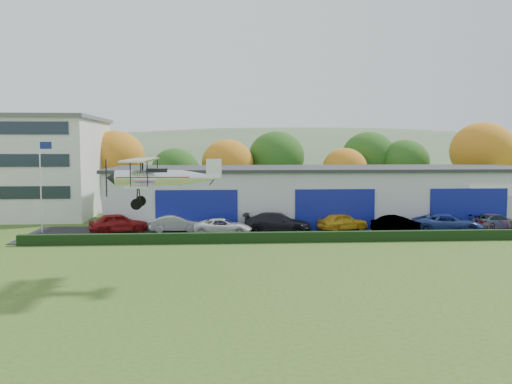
{
  "coord_description": "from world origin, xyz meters",
  "views": [
    {
      "loc": [
        -5.24,
        -25.63,
        7.42
      ],
      "look_at": [
        -2.78,
        9.51,
        4.45
      ],
      "focal_mm": 39.08,
      "sensor_mm": 36.0,
      "label": 1
    }
  ],
  "objects": [
    {
      "name": "apron",
      "position": [
        3.0,
        21.0,
        0.03
      ],
      "size": [
        48.0,
        9.0,
        0.05
      ],
      "primitive_type": "cube",
      "color": "black",
      "rests_on": "ground"
    },
    {
      "name": "car_1",
      "position": [
        -8.73,
        21.59,
        0.78
      ],
      "size": [
        4.44,
        1.66,
        1.45
      ],
      "primitive_type": "imported",
      "rotation": [
        0.0,
        0.0,
        1.54
      ],
      "color": "silver",
      "rests_on": "apron"
    },
    {
      "name": "tree_belt",
      "position": [
        0.85,
        40.62,
        5.61
      ],
      "size": [
        75.7,
        13.22,
        10.12
      ],
      "color": "#3D2614",
      "rests_on": "ground"
    },
    {
      "name": "car_5",
      "position": [
        9.93,
        19.47,
        0.8
      ],
      "size": [
        4.67,
        1.99,
        1.5
      ],
      "primitive_type": "imported",
      "rotation": [
        0.0,
        0.0,
        1.66
      ],
      "color": "gray",
      "rests_on": "apron"
    },
    {
      "name": "car_2",
      "position": [
        -4.77,
        19.92,
        0.72
      ],
      "size": [
        4.95,
        2.57,
        1.33
      ],
      "primitive_type": "imported",
      "rotation": [
        0.0,
        0.0,
        1.49
      ],
      "color": "silver",
      "rests_on": "apron"
    },
    {
      "name": "car_3",
      "position": [
        -0.16,
        20.76,
        0.88
      ],
      "size": [
        6.07,
        3.44,
        1.66
      ],
      "primitive_type": "imported",
      "rotation": [
        0.0,
        0.0,
        1.37
      ],
      "color": "black",
      "rests_on": "apron"
    },
    {
      "name": "ground",
      "position": [
        0.0,
        0.0,
        0.0
      ],
      "size": [
        300.0,
        300.0,
        0.0
      ],
      "primitive_type": "plane",
      "color": "#3A561B",
      "rests_on": "ground"
    },
    {
      "name": "office_block",
      "position": [
        -28.0,
        35.0,
        5.21
      ],
      "size": [
        20.6,
        15.6,
        10.4
      ],
      "color": "silver",
      "rests_on": "ground"
    },
    {
      "name": "hangar",
      "position": [
        5.0,
        27.98,
        2.66
      ],
      "size": [
        40.6,
        12.6,
        5.3
      ],
      "color": "#B2B7BC",
      "rests_on": "ground"
    },
    {
      "name": "car_4",
      "position": [
        5.62,
        21.62,
        0.8
      ],
      "size": [
        4.73,
        3.05,
        1.5
      ],
      "primitive_type": "imported",
      "rotation": [
        0.0,
        0.0,
        1.89
      ],
      "color": "gold",
      "rests_on": "apron"
    },
    {
      "name": "car_6",
      "position": [
        14.12,
        19.65,
        0.84
      ],
      "size": [
        6.11,
        3.67,
        1.59
      ],
      "primitive_type": "imported",
      "rotation": [
        0.0,
        0.0,
        1.38
      ],
      "color": "navy",
      "rests_on": "apron"
    },
    {
      "name": "car_7",
      "position": [
        19.29,
        21.52,
        0.71
      ],
      "size": [
        4.93,
        3.16,
        1.33
      ],
      "primitive_type": "imported",
      "rotation": [
        0.0,
        0.0,
        1.88
      ],
      "color": "gray",
      "rests_on": "apron"
    },
    {
      "name": "flagpole",
      "position": [
        -19.88,
        22.0,
        4.78
      ],
      "size": [
        1.05,
        0.1,
        8.0
      ],
      "color": "silver",
      "rests_on": "ground"
    },
    {
      "name": "hedge",
      "position": [
        3.0,
        16.2,
        0.4
      ],
      "size": [
        46.0,
        0.6,
        0.8
      ],
      "primitive_type": "cube",
      "color": "black",
      "rests_on": "ground"
    },
    {
      "name": "car_0",
      "position": [
        -13.56,
        21.55,
        0.88
      ],
      "size": [
        5.25,
        3.44,
        1.66
      ],
      "primitive_type": "imported",
      "rotation": [
        0.0,
        0.0,
        1.9
      ],
      "color": "maroon",
      "rests_on": "apron"
    },
    {
      "name": "distant_hills",
      "position": [
        -4.38,
        140.0,
        -13.05
      ],
      "size": [
        430.0,
        196.0,
        56.0
      ],
      "color": "#4C6642",
      "rests_on": "ground"
    },
    {
      "name": "biplane",
      "position": [
        -8.43,
        5.01,
        5.73
      ],
      "size": [
        6.28,
        7.12,
        2.69
      ],
      "rotation": [
        0.0,
        0.0,
        0.0
      ],
      "color": "silver"
    }
  ]
}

